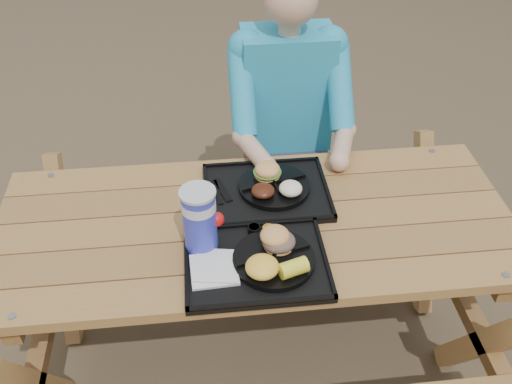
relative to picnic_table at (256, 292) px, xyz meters
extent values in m
plane|color=#999999|center=(0.00, 0.00, -0.38)|extent=(60.00, 60.00, 0.00)
cube|color=black|center=(-0.02, -0.21, 0.39)|extent=(0.45, 0.35, 0.02)
cube|color=black|center=(0.05, 0.14, 0.39)|extent=(0.45, 0.35, 0.02)
cylinder|color=black|center=(0.03, -0.22, 0.41)|extent=(0.26, 0.26, 0.02)
cylinder|color=black|center=(0.08, 0.15, 0.41)|extent=(0.26, 0.26, 0.02)
cube|color=white|center=(-0.16, -0.24, 0.40)|extent=(0.15, 0.15, 0.02)
cylinder|color=#1822B7|center=(-0.19, -0.12, 0.50)|extent=(0.11, 0.11, 0.22)
cylinder|color=black|center=(-0.01, -0.08, 0.41)|extent=(0.04, 0.04, 0.03)
cylinder|color=#FFAF1C|center=(0.03, -0.09, 0.41)|extent=(0.05, 0.05, 0.03)
ellipsoid|color=yellow|center=(-0.01, -0.28, 0.44)|extent=(0.10, 0.10, 0.05)
cube|color=black|center=(-0.11, 0.15, 0.40)|extent=(0.07, 0.14, 0.01)
ellipsoid|color=#4A1E0E|center=(0.03, 0.09, 0.43)|extent=(0.08, 0.08, 0.04)
ellipsoid|color=white|center=(0.13, 0.09, 0.44)|extent=(0.08, 0.08, 0.05)
camera|label=1|loc=(-0.16, -1.45, 1.71)|focal=40.00mm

